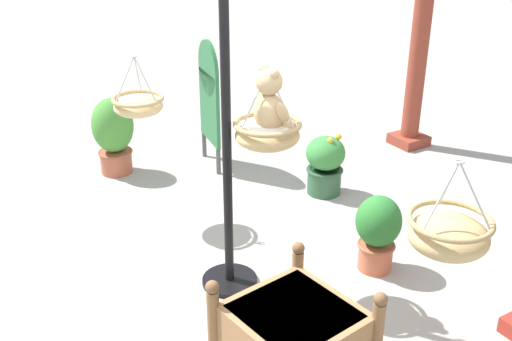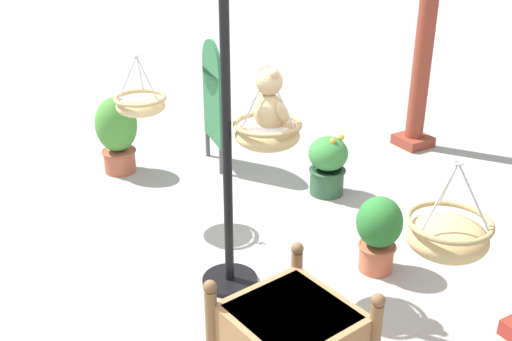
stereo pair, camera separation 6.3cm
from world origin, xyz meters
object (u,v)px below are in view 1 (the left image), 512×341
(teddy_bear, at_px, (270,104))
(potted_plant_bushy_green, at_px, (325,164))
(hanging_basket_right_low, at_px, (448,234))
(hanging_basket_left_high, at_px, (138,105))
(potted_plant_flowering_red, at_px, (113,133))
(display_pole_central, at_px, (228,202))
(greenhouse_pillar_right, at_px, (419,45))
(wooden_planter_box, at_px, (294,341))
(display_sign_board, at_px, (209,93))
(hanging_basket_with_teddy, at_px, (267,133))
(potted_plant_tall_leafy, at_px, (378,230))

(teddy_bear, xyz_separation_m, potted_plant_bushy_green, (-1.04, 1.33, -1.17))
(hanging_basket_right_low, height_order, potted_plant_bushy_green, hanging_basket_right_low)
(hanging_basket_left_high, bearing_deg, potted_plant_flowering_red, 175.29)
(hanging_basket_right_low, distance_m, potted_plant_flowering_red, 4.02)
(potted_plant_flowering_red, bearing_deg, hanging_basket_left_high, -4.71)
(display_pole_central, distance_m, greenhouse_pillar_right, 3.60)
(wooden_planter_box, xyz_separation_m, display_sign_board, (-3.22, 1.06, 0.57))
(hanging_basket_left_high, xyz_separation_m, potted_plant_bushy_green, (0.46, 1.76, -0.80))
(hanging_basket_right_low, bearing_deg, display_pole_central, -151.64)
(hanging_basket_right_low, height_order, potted_plant_flowering_red, hanging_basket_right_low)
(wooden_planter_box, bearing_deg, potted_plant_bushy_green, 138.93)
(hanging_basket_right_low, bearing_deg, hanging_basket_with_teddy, -157.84)
(wooden_planter_box, height_order, potted_plant_tall_leafy, wooden_planter_box)
(wooden_planter_box, height_order, potted_plant_bushy_green, wooden_planter_box)
(display_pole_central, relative_size, teddy_bear, 4.88)
(potted_plant_flowering_red, relative_size, potted_plant_bushy_green, 1.33)
(hanging_basket_with_teddy, xyz_separation_m, hanging_basket_right_low, (1.28, 0.52, -0.34))
(hanging_basket_with_teddy, relative_size, greenhouse_pillar_right, 0.23)
(hanging_basket_left_high, height_order, potted_plant_tall_leafy, hanging_basket_left_high)
(potted_plant_flowering_red, relative_size, potted_plant_tall_leafy, 1.29)
(hanging_basket_with_teddy, bearing_deg, wooden_planter_box, -22.23)
(hanging_basket_left_high, bearing_deg, display_sign_board, 125.34)
(teddy_bear, relative_size, potted_plant_bushy_green, 0.76)
(display_pole_central, distance_m, teddy_bear, 0.83)
(display_pole_central, bearing_deg, hanging_basket_with_teddy, 59.04)
(potted_plant_flowering_red, bearing_deg, display_sign_board, 69.91)
(teddy_bear, height_order, potted_plant_bushy_green, teddy_bear)
(teddy_bear, xyz_separation_m, greenhouse_pillar_right, (-1.56, 3.01, -0.27))
(teddy_bear, bearing_deg, wooden_planter_box, -23.42)
(potted_plant_bushy_green, bearing_deg, greenhouse_pillar_right, 107.08)
(teddy_bear, relative_size, potted_plant_tall_leafy, 0.73)
(teddy_bear, bearing_deg, potted_plant_flowering_red, -172.65)
(teddy_bear, distance_m, hanging_basket_right_low, 1.47)
(teddy_bear, distance_m, potted_plant_bushy_green, 2.06)
(greenhouse_pillar_right, bearing_deg, teddy_bear, -62.58)
(display_pole_central, height_order, hanging_basket_right_low, display_pole_central)
(wooden_planter_box, xyz_separation_m, potted_plant_tall_leafy, (-0.67, 1.27, 0.08))
(hanging_basket_right_low, xyz_separation_m, wooden_planter_box, (-0.32, -0.91, -0.67))
(hanging_basket_left_high, relative_size, greenhouse_pillar_right, 0.21)
(wooden_planter_box, relative_size, potted_plant_tall_leafy, 1.37)
(display_sign_board, bearing_deg, hanging_basket_right_low, -2.49)
(display_pole_central, bearing_deg, potted_plant_flowering_red, -178.47)
(potted_plant_flowering_red, height_order, display_sign_board, display_sign_board)
(hanging_basket_right_low, xyz_separation_m, greenhouse_pillar_right, (-2.83, 2.51, 0.28))
(teddy_bear, height_order, greenhouse_pillar_right, greenhouse_pillar_right)
(hanging_basket_with_teddy, height_order, display_sign_board, hanging_basket_with_teddy)
(wooden_planter_box, distance_m, display_sign_board, 3.44)
(teddy_bear, relative_size, hanging_basket_right_low, 0.77)
(hanging_basket_with_teddy, height_order, potted_plant_flowering_red, hanging_basket_with_teddy)
(hanging_basket_with_teddy, distance_m, teddy_bear, 0.21)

